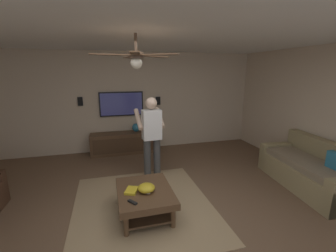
# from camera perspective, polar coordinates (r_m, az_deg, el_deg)

# --- Properties ---
(ground_plane) EXTENTS (8.06, 8.06, 0.00)m
(ground_plane) POSITION_cam_1_polar(r_m,az_deg,el_deg) (3.60, -0.72, -22.36)
(ground_plane) COLOR brown
(wall_back_tv) EXTENTS (0.10, 6.92, 2.62)m
(wall_back_tv) POSITION_cam_1_polar(r_m,az_deg,el_deg) (6.26, -8.47, 6.04)
(wall_back_tv) COLOR #C6B299
(wall_back_tv) RESTS_ON ground
(ceiling_slab) EXTENTS (6.78, 6.92, 0.10)m
(ceiling_slab) POSITION_cam_1_polar(r_m,az_deg,el_deg) (2.97, -0.88, 24.45)
(ceiling_slab) COLOR white
(area_rug) EXTENTS (2.43, 2.16, 0.01)m
(area_rug) POSITION_cam_1_polar(r_m,az_deg,el_deg) (3.89, -6.26, -19.31)
(area_rug) COLOR #9E8460
(area_rug) RESTS_ON ground
(couch) EXTENTS (1.98, 1.05, 0.87)m
(couch) POSITION_cam_1_polar(r_m,az_deg,el_deg) (5.04, 32.18, -9.48)
(couch) COLOR #93845B
(couch) RESTS_ON ground
(coffee_table) EXTENTS (1.00, 0.80, 0.40)m
(coffee_table) POSITION_cam_1_polar(r_m,az_deg,el_deg) (3.57, -5.85, -17.11)
(coffee_table) COLOR #513823
(coffee_table) RESTS_ON ground
(media_console) EXTENTS (0.45, 1.70, 0.55)m
(media_console) POSITION_cam_1_polar(r_m,az_deg,el_deg) (6.13, -11.01, -4.18)
(media_console) COLOR #513823
(media_console) RESTS_ON ground
(tv) EXTENTS (0.05, 1.14, 0.64)m
(tv) POSITION_cam_1_polar(r_m,az_deg,el_deg) (6.14, -11.61, 5.46)
(tv) COLOR black
(person_standing) EXTENTS (0.56, 0.56, 1.64)m
(person_standing) POSITION_cam_1_polar(r_m,az_deg,el_deg) (4.46, -4.17, -1.84)
(person_standing) COLOR #3F3F3F
(person_standing) RESTS_ON ground
(bowl) EXTENTS (0.25, 0.25, 0.11)m
(bowl) POSITION_cam_1_polar(r_m,az_deg,el_deg) (3.45, -5.48, -15.22)
(bowl) COLOR gold
(bowl) RESTS_ON coffee_table
(remote_white) EXTENTS (0.15, 0.05, 0.02)m
(remote_white) POSITION_cam_1_polar(r_m,az_deg,el_deg) (3.46, -5.21, -15.89)
(remote_white) COLOR white
(remote_white) RESTS_ON coffee_table
(remote_black) EXTENTS (0.15, 0.12, 0.02)m
(remote_black) POSITION_cam_1_polar(r_m,az_deg,el_deg) (3.23, -8.92, -18.40)
(remote_black) COLOR black
(remote_black) RESTS_ON coffee_table
(book) EXTENTS (0.26, 0.23, 0.04)m
(book) POSITION_cam_1_polar(r_m,az_deg,el_deg) (3.48, -9.16, -15.73)
(book) COLOR gold
(book) RESTS_ON coffee_table
(vase_round) EXTENTS (0.22, 0.22, 0.22)m
(vase_round) POSITION_cam_1_polar(r_m,az_deg,el_deg) (6.10, -8.02, -0.38)
(vase_round) COLOR teal
(vase_round) RESTS_ON media_console
(wall_speaker_left) EXTENTS (0.06, 0.12, 0.22)m
(wall_speaker_left) POSITION_cam_1_polar(r_m,az_deg,el_deg) (6.29, -2.53, 6.35)
(wall_speaker_left) COLOR black
(wall_speaker_right) EXTENTS (0.06, 0.12, 0.22)m
(wall_speaker_right) POSITION_cam_1_polar(r_m,az_deg,el_deg) (6.17, -21.21, 5.78)
(wall_speaker_right) COLOR black
(ceiling_fan) EXTENTS (1.20, 1.14, 0.46)m
(ceiling_fan) POSITION_cam_1_polar(r_m,az_deg,el_deg) (3.20, -7.83, 16.75)
(ceiling_fan) COLOR #4C3828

